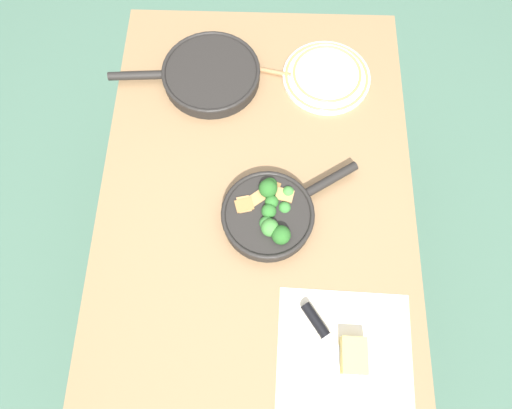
# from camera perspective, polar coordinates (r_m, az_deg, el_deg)

# --- Properties ---
(ground_plane) EXTENTS (14.00, 14.00, 0.00)m
(ground_plane) POSITION_cam_1_polar(r_m,az_deg,el_deg) (1.89, 0.00, -8.57)
(ground_plane) COLOR #476B56
(dining_table_red) EXTENTS (1.30, 0.82, 0.75)m
(dining_table_red) POSITION_cam_1_polar(r_m,az_deg,el_deg) (1.26, 0.00, -1.73)
(dining_table_red) COLOR olive
(dining_table_red) RESTS_ON ground_plane
(skillet_broccoli) EXTENTS (0.27, 0.35, 0.08)m
(skillet_broccoli) POSITION_cam_1_polar(r_m,az_deg,el_deg) (1.14, 1.73, -1.08)
(skillet_broccoli) COLOR black
(skillet_broccoli) RESTS_ON dining_table_red
(skillet_eggs) EXTENTS (0.28, 0.43, 0.04)m
(skillet_eggs) POSITION_cam_1_polar(r_m,az_deg,el_deg) (1.36, -5.78, 15.92)
(skillet_eggs) COLOR black
(skillet_eggs) RESTS_ON dining_table_red
(wooden_spoon) EXTENTS (0.11, 0.39, 0.02)m
(wooden_spoon) POSITION_cam_1_polar(r_m,az_deg,el_deg) (1.38, 1.06, 16.45)
(wooden_spoon) COLOR #996B42
(wooden_spoon) RESTS_ON dining_table_red
(parchment_sheet) EXTENTS (0.29, 0.32, 0.00)m
(parchment_sheet) POSITION_cam_1_polar(r_m,az_deg,el_deg) (1.12, 11.01, -17.65)
(parchment_sheet) COLOR beige
(parchment_sheet) RESTS_ON dining_table_red
(grater_knife) EXTENTS (0.22, 0.16, 0.02)m
(grater_knife) POSITION_cam_1_polar(r_m,az_deg,el_deg) (1.11, 8.79, -16.04)
(grater_knife) COLOR silver
(grater_knife) RESTS_ON dining_table_red
(cheese_block) EXTENTS (0.08, 0.06, 0.04)m
(cheese_block) POSITION_cam_1_polar(r_m,az_deg,el_deg) (1.10, 12.11, -17.97)
(cheese_block) COLOR #E0C15B
(cheese_block) RESTS_ON dining_table_red
(dinner_plate_stack) EXTENTS (0.25, 0.25, 0.03)m
(dinner_plate_stack) POSITION_cam_1_polar(r_m,az_deg,el_deg) (1.38, 8.82, 15.62)
(dinner_plate_stack) COLOR silver
(dinner_plate_stack) RESTS_ON dining_table_red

